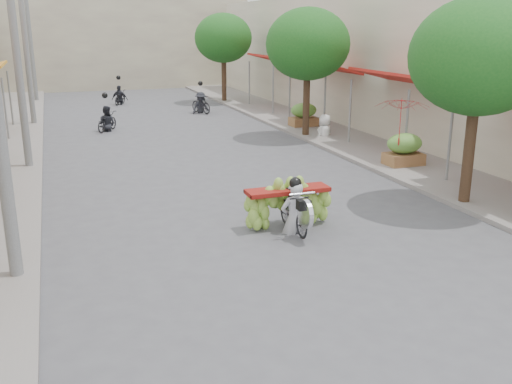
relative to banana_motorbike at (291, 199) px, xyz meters
The scene contains 18 objects.
ground 3.90m from the banana_motorbike, 96.36° to the right, with size 120.00×120.00×0.00m, color #4F4E53.
sidewalk_right 12.99m from the banana_motorbike, 59.56° to the left, with size 4.00×60.00×0.12m, color gray.
shophouse_row_right 15.58m from the banana_motorbike, 41.37° to the left, with size 9.77×40.00×6.00m.
far_building 34.30m from the banana_motorbike, 90.71° to the left, with size 20.00×6.00×7.00m, color #B8AD92.
utility_pole_mid 10.58m from the banana_motorbike, 125.43° to the left, with size 0.60×0.24×8.00m.
utility_pole_far 18.45m from the banana_motorbike, 108.72° to the left, with size 0.60×0.24×8.00m.
utility_pole_back 27.03m from the banana_motorbike, 102.54° to the left, with size 0.60×0.24×8.00m.
street_tree_near 5.84m from the banana_motorbike, ahead, with size 3.40×3.40×5.25m.
street_tree_mid 11.74m from the banana_motorbike, 63.97° to the left, with size 3.40×3.40×5.25m.
street_tree_far 22.94m from the banana_motorbike, 77.36° to the left, with size 3.40×3.40×5.25m.
produce_crate_mid 7.13m from the banana_motorbike, 35.94° to the left, with size 1.20×0.88×1.16m.
produce_crate_far 13.49m from the banana_motorbike, 64.65° to the left, with size 1.20×0.88×1.16m.
banana_motorbike is the anchor object (origin of this frame).
market_umbrella 6.80m from the banana_motorbike, 35.74° to the left, with size 1.73×1.73×1.54m.
pedestrian 11.30m from the banana_motorbike, 59.97° to the left, with size 1.00×0.82×1.75m.
bg_motorbike_a 14.72m from the banana_motorbike, 100.72° to the left, with size 1.30×1.59×1.95m.
bg_motorbike_b 18.45m from the banana_motorbike, 82.15° to the left, with size 1.18×1.74×1.95m.
bg_motorbike_c 23.28m from the banana_motorbike, 92.84° to the left, with size 1.14×1.58×1.95m.
Camera 1 is at (-4.48, -7.57, 4.53)m, focal length 40.00 mm.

